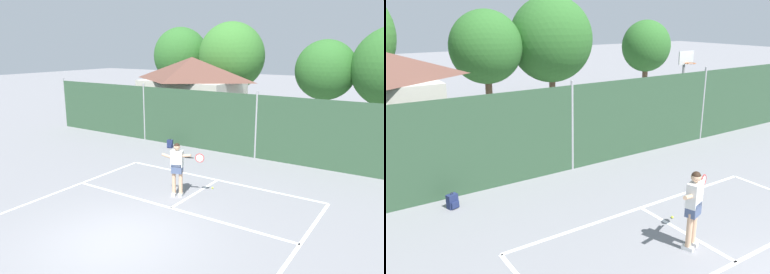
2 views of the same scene
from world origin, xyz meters
TOP-DOWN VIEW (x-y plane):
  - ground_plane at (0.00, 0.00)m, footprint 120.00×120.00m
  - court_markings at (0.00, 0.65)m, footprint 8.30×11.10m
  - chainlink_fence at (-0.00, 9.00)m, footprint 26.09×0.09m
  - clubhouse_building at (-6.27, 13.41)m, footprint 6.24×4.42m
  - treeline_backdrop at (-1.48, 18.20)m, footprint 25.92×4.35m
  - tennis_player at (-0.39, 3.41)m, footprint 1.35×0.60m
  - tennis_ball at (0.28, 4.61)m, footprint 0.07×0.07m
  - backpack_navy at (-4.31, 8.32)m, footprint 0.32×0.31m

SIDE VIEW (x-z plane):
  - ground_plane at x=0.00m, z-range 0.00..0.00m
  - court_markings at x=0.00m, z-range 0.00..0.01m
  - tennis_ball at x=0.28m, z-range 0.00..0.07m
  - backpack_navy at x=-4.31m, z-range -0.04..0.42m
  - tennis_player at x=-0.39m, z-range 0.18..2.04m
  - chainlink_fence at x=0.00m, z-range -0.07..2.98m
  - clubhouse_building at x=-6.27m, z-range 0.08..4.42m
  - treeline_backdrop at x=-1.48m, z-range 0.58..7.29m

